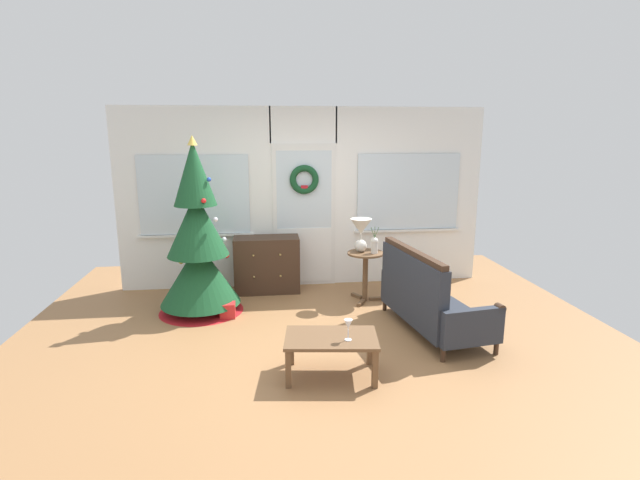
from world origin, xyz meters
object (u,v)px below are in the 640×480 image
at_px(settee_sofa, 427,299).
at_px(wine_glass, 348,325).
at_px(dresser_cabinet, 267,264).
at_px(gift_box, 228,310).
at_px(side_table, 365,266).
at_px(table_lamp, 361,231).
at_px(coffee_table, 331,342).
at_px(christmas_tree, 198,249).
at_px(flower_vase, 374,244).

bearing_deg(settee_sofa, wine_glass, -137.46).
bearing_deg(dresser_cabinet, gift_box, -117.39).
xyz_separation_m(side_table, table_lamp, (-0.06, 0.04, 0.48)).
distance_m(dresser_cabinet, coffee_table, 2.58).
bearing_deg(christmas_tree, gift_box, -37.12).
relative_size(wine_glass, gift_box, 1.07).
distance_m(dresser_cabinet, flower_vase, 1.57).
height_order(dresser_cabinet, settee_sofa, settee_sofa).
relative_size(flower_vase, wine_glass, 1.79).
relative_size(dresser_cabinet, flower_vase, 2.58).
bearing_deg(table_lamp, wine_glass, -104.35).
height_order(side_table, gift_box, side_table).
xyz_separation_m(christmas_tree, flower_vase, (2.22, 0.07, -0.03)).
height_order(flower_vase, wine_glass, flower_vase).
bearing_deg(wine_glass, settee_sofa, 42.54).
distance_m(flower_vase, wine_glass, 2.12).
xyz_separation_m(settee_sofa, gift_box, (-2.25, 0.68, -0.29)).
relative_size(settee_sofa, table_lamp, 3.77).
bearing_deg(dresser_cabinet, table_lamp, -22.93).
relative_size(side_table, flower_vase, 1.90).
height_order(dresser_cabinet, gift_box, dresser_cabinet).
xyz_separation_m(christmas_tree, coffee_table, (1.39, -1.83, -0.48)).
relative_size(coffee_table, wine_glass, 4.60).
bearing_deg(table_lamp, coffee_table, -108.67).
relative_size(christmas_tree, gift_box, 11.93).
xyz_separation_m(settee_sofa, flower_vase, (-0.37, 1.01, 0.41)).
xyz_separation_m(table_lamp, gift_box, (-1.72, -0.43, -0.86)).
relative_size(coffee_table, gift_box, 4.93).
height_order(settee_sofa, side_table, settee_sofa).
distance_m(dresser_cabinet, table_lamp, 1.44).
height_order(dresser_cabinet, flower_vase, flower_vase).
bearing_deg(coffee_table, flower_vase, 66.25).
bearing_deg(coffee_table, table_lamp, 71.33).
distance_m(christmas_tree, settee_sofa, 2.79).
bearing_deg(table_lamp, christmas_tree, -175.26).
xyz_separation_m(dresser_cabinet, side_table, (1.29, -0.56, 0.08)).
height_order(dresser_cabinet, wine_glass, dresser_cabinet).
bearing_deg(gift_box, wine_glass, -54.49).
xyz_separation_m(table_lamp, wine_glass, (-0.53, -2.09, -0.42)).
bearing_deg(coffee_table, side_table, 69.42).
bearing_deg(wine_glass, flower_vase, 70.75).
bearing_deg(table_lamp, dresser_cabinet, 157.07).
height_order(table_lamp, coffee_table, table_lamp).
relative_size(christmas_tree, coffee_table, 2.42).
bearing_deg(coffee_table, gift_box, 123.68).
distance_m(settee_sofa, table_lamp, 1.36).
height_order(christmas_tree, dresser_cabinet, christmas_tree).
bearing_deg(christmas_tree, coffee_table, -52.79).
height_order(christmas_tree, settee_sofa, christmas_tree).
bearing_deg(wine_glass, side_table, 73.82).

